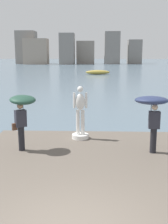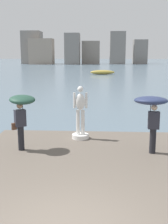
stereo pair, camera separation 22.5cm
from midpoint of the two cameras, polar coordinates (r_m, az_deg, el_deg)
The scene contains 7 objects.
ground_plane at distance 45.09m, azimuth 2.63°, elevation 6.60°, with size 400.00×400.00×0.00m, color slate.
pier at distance 8.05m, azimuth -0.83°, elevation -15.13°, with size 7.43×10.50×0.40m, color #60564C.
statue_white_figure at distance 11.61m, azimuth -0.17°, elevation -1.26°, with size 0.68×0.68×2.16m.
onlooker_left at distance 10.33m, azimuth -11.74°, elevation 0.80°, with size 1.27×1.28×2.02m.
onlooker_right at distance 10.04m, azimuth 13.95°, elevation 1.07°, with size 1.22×1.24×2.03m.
boat_near at distance 55.62m, azimuth 3.81°, elevation 7.93°, with size 4.76×1.61×0.83m.
distant_skyline at distance 115.85m, azimuth -0.97°, elevation 12.25°, with size 67.08×13.12×12.96m.
Camera 2 is at (0.64, -4.92, 3.80)m, focal length 45.82 mm.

